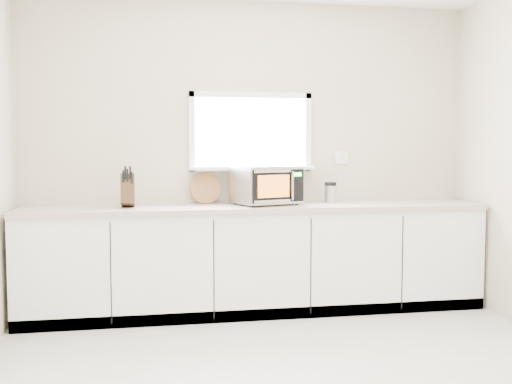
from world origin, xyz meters
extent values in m
cube|color=beige|center=(0.00, 2.00, 1.35)|extent=(4.00, 0.02, 2.70)
cube|color=white|center=(0.00, 1.99, 1.55)|extent=(1.00, 0.02, 0.60)
cube|color=white|center=(0.00, 1.92, 1.23)|extent=(1.12, 0.16, 0.03)
cube|color=white|center=(0.00, 1.97, 1.88)|extent=(1.10, 0.04, 0.05)
cube|color=white|center=(0.00, 1.97, 1.23)|extent=(1.10, 0.04, 0.05)
cube|color=white|center=(-0.53, 1.97, 1.55)|extent=(0.05, 0.04, 0.70)
cube|color=white|center=(0.53, 1.97, 1.55)|extent=(0.05, 0.04, 0.70)
cube|color=white|center=(0.85, 1.99, 1.32)|extent=(0.12, 0.01, 0.12)
cube|color=white|center=(0.00, 1.70, 0.44)|extent=(3.92, 0.60, 0.88)
cube|color=beige|center=(0.00, 1.69, 0.90)|extent=(3.92, 0.64, 0.04)
cylinder|color=black|center=(-0.06, 1.53, 0.93)|extent=(0.02, 0.02, 0.02)
cylinder|color=black|center=(-0.16, 1.82, 0.93)|extent=(0.02, 0.02, 0.02)
cylinder|color=black|center=(0.35, 1.67, 0.93)|extent=(0.02, 0.02, 0.02)
cylinder|color=black|center=(0.24, 1.97, 0.93)|extent=(0.02, 0.02, 0.02)
cube|color=#B7BABF|center=(0.09, 1.75, 1.09)|extent=(0.62, 0.55, 0.31)
cube|color=black|center=(0.16, 1.56, 1.09)|extent=(0.47, 0.18, 0.27)
cube|color=orange|center=(0.12, 1.53, 1.09)|extent=(0.29, 0.11, 0.19)
cylinder|color=silver|center=(0.29, 1.58, 1.09)|extent=(0.02, 0.02, 0.24)
cube|color=black|center=(0.33, 1.61, 1.09)|extent=(0.12, 0.05, 0.27)
cube|color=#19FF33|center=(0.33, 1.61, 1.18)|extent=(0.08, 0.03, 0.03)
cube|color=silver|center=(0.09, 1.75, 1.25)|extent=(0.62, 0.55, 0.01)
cube|color=#49331A|center=(-1.07, 1.70, 1.06)|extent=(0.11, 0.24, 0.28)
cube|color=black|center=(-1.10, 1.65, 1.18)|extent=(0.02, 0.05, 0.10)
cube|color=black|center=(-1.07, 1.65, 1.19)|extent=(0.02, 0.05, 0.10)
cube|color=black|center=(-1.04, 1.65, 1.16)|extent=(0.02, 0.05, 0.10)
cube|color=black|center=(-1.09, 1.65, 1.21)|extent=(0.02, 0.05, 0.10)
cube|color=black|center=(-1.05, 1.65, 1.21)|extent=(0.02, 0.05, 0.10)
cylinder|color=#99643B|center=(-0.41, 1.94, 1.05)|extent=(0.27, 0.06, 0.27)
cylinder|color=#B7BABF|center=(0.69, 1.82, 1.00)|extent=(0.12, 0.12, 0.15)
cylinder|color=black|center=(0.69, 1.82, 1.09)|extent=(0.12, 0.12, 0.04)
camera|label=1|loc=(-0.92, -3.29, 1.41)|focal=42.00mm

